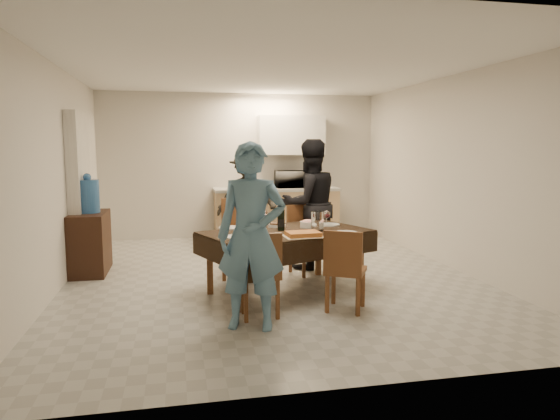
{
  "coord_description": "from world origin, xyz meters",
  "views": [
    {
      "loc": [
        -1.13,
        -6.08,
        1.65
      ],
      "look_at": [
        0.05,
        -0.3,
        0.9
      ],
      "focal_mm": 32.0,
      "sensor_mm": 36.0,
      "label": 1
    }
  ],
  "objects": [
    {
      "name": "wall_front",
      "position": [
        0.0,
        -3.0,
        1.3
      ],
      "size": [
        5.0,
        0.02,
        2.6
      ],
      "primitive_type": "cube",
      "color": "beige",
      "rests_on": "floor"
    },
    {
      "name": "plate_near_right",
      "position": [
        0.65,
        -0.96,
        0.71
      ],
      "size": [
        0.27,
        0.27,
        0.02
      ],
      "primitive_type": "cylinder",
      "color": "white",
      "rests_on": "dining_table"
    },
    {
      "name": "upper_cabinet",
      "position": [
        0.9,
        2.82,
        1.85
      ],
      "size": [
        1.2,
        0.34,
        0.7
      ],
      "primitive_type": "cube",
      "color": "white",
      "rests_on": "wall_back"
    },
    {
      "name": "mushroom_dish",
      "position": [
        0.0,
        -0.38,
        0.72
      ],
      "size": [
        0.19,
        0.19,
        0.03
      ],
      "primitive_type": "cylinder",
      "color": "white",
      "rests_on": "dining_table"
    },
    {
      "name": "plate_near_left",
      "position": [
        -0.55,
        -0.96,
        0.71
      ],
      "size": [
        0.27,
        0.27,
        0.02
      ],
      "primitive_type": "cylinder",
      "color": "white",
      "rests_on": "dining_table"
    },
    {
      "name": "ceiling",
      "position": [
        0.0,
        0.0,
        2.6
      ],
      "size": [
        5.0,
        6.0,
        0.02
      ],
      "primitive_type": "cube",
      "color": "white",
      "rests_on": "wall_back"
    },
    {
      "name": "wine_glass_b",
      "position": [
        0.6,
        -0.41,
        0.8
      ],
      "size": [
        0.08,
        0.08,
        0.19
      ],
      "primitive_type": null,
      "color": "white",
      "rests_on": "dining_table"
    },
    {
      "name": "wine_bottle",
      "position": [
        0.0,
        -0.61,
        0.87
      ],
      "size": [
        0.08,
        0.08,
        0.34
      ],
      "primitive_type": null,
      "color": "black",
      "rests_on": "dining_table"
    },
    {
      "name": "plate_far_left",
      "position": [
        -0.55,
        -0.36,
        0.71
      ],
      "size": [
        0.27,
        0.27,
        0.02
      ],
      "primitive_type": "cylinder",
      "color": "white",
      "rests_on": "dining_table"
    },
    {
      "name": "dining_table",
      "position": [
        0.05,
        -0.66,
        0.67
      ],
      "size": [
        2.06,
        1.64,
        0.7
      ],
      "rotation": [
        0.0,
        0.0,
        0.38
      ],
      "color": "black",
      "rests_on": "floor"
    },
    {
      "name": "kitchen_worktop",
      "position": [
        0.6,
        2.68,
        0.89
      ],
      "size": [
        2.24,
        0.64,
        0.05
      ],
      "primitive_type": "cube",
      "color": "#A9A9A4",
      "rests_on": "kitchen_base_cabinet"
    },
    {
      "name": "wall_back",
      "position": [
        0.0,
        3.0,
        1.3
      ],
      "size": [
        5.0,
        0.02,
        2.6
      ],
      "primitive_type": "cube",
      "color": "beige",
      "rests_on": "floor"
    },
    {
      "name": "person_near",
      "position": [
        -0.5,
        -1.71,
        0.85
      ],
      "size": [
        0.71,
        0.57,
        1.7
      ],
      "primitive_type": "imported",
      "rotation": [
        0.0,
        0.0,
        -0.29
      ],
      "color": "#5682A3",
      "rests_on": "floor"
    },
    {
      "name": "chair_near_left",
      "position": [
        -0.4,
        -1.49,
        0.52
      ],
      "size": [
        0.42,
        0.43,
        0.46
      ],
      "rotation": [
        0.0,
        0.0,
        0.11
      ],
      "color": "brown",
      "rests_on": "floor"
    },
    {
      "name": "microwave",
      "position": [
        0.88,
        2.68,
        1.06
      ],
      "size": [
        0.56,
        0.38,
        0.31
      ],
      "primitive_type": "imported",
      "rotation": [
        0.0,
        0.0,
        3.14
      ],
      "color": "white",
      "rests_on": "kitchen_worktop"
    },
    {
      "name": "console",
      "position": [
        -2.28,
        0.71,
        0.4
      ],
      "size": [
        0.43,
        0.86,
        0.8
      ],
      "primitive_type": "cube",
      "color": "black",
      "rests_on": "floor"
    },
    {
      "name": "chair_far_left",
      "position": [
        -0.4,
        -0.0,
        0.6
      ],
      "size": [
        0.51,
        0.51,
        0.53
      ],
      "rotation": [
        0.0,
        0.0,
        3.0
      ],
      "color": "brown",
      "rests_on": "floor"
    },
    {
      "name": "person_far",
      "position": [
        0.6,
        0.39,
        0.87
      ],
      "size": [
        0.98,
        0.84,
        1.75
      ],
      "primitive_type": "imported",
      "rotation": [
        0.0,
        0.0,
        3.37
      ],
      "color": "black",
      "rests_on": "floor"
    },
    {
      "name": "water_jug",
      "position": [
        -2.28,
        0.71,
        1.01
      ],
      "size": [
        0.29,
        0.29,
        0.43
      ],
      "primitive_type": "cylinder",
      "color": "#3369B1",
      "rests_on": "console"
    },
    {
      "name": "salad_bowl",
      "position": [
        0.35,
        -0.48,
        0.74
      ],
      "size": [
        0.18,
        0.18,
        0.07
      ],
      "primitive_type": "cylinder",
      "color": "white",
      "rests_on": "dining_table"
    },
    {
      "name": "plate_far_right",
      "position": [
        0.65,
        -0.36,
        0.71
      ],
      "size": [
        0.25,
        0.25,
        0.01
      ],
      "primitive_type": "cylinder",
      "color": "white",
      "rests_on": "dining_table"
    },
    {
      "name": "chair_near_right",
      "position": [
        0.5,
        -1.49,
        0.51
      ],
      "size": [
        0.52,
        0.54,
        0.45
      ],
      "rotation": [
        0.0,
        0.0,
        -0.51
      ],
      "color": "brown",
      "rests_on": "floor"
    },
    {
      "name": "wine_glass_c",
      "position": [
        -0.15,
        -0.36,
        0.81
      ],
      "size": [
        0.09,
        0.09,
        0.21
      ],
      "primitive_type": null,
      "color": "white",
      "rests_on": "dining_table"
    },
    {
      "name": "water_pitcher",
      "position": [
        0.4,
        -0.71,
        0.81
      ],
      "size": [
        0.14,
        0.14,
        0.22
      ],
      "primitive_type": "cylinder",
      "color": "white",
      "rests_on": "dining_table"
    },
    {
      "name": "person_kitchen",
      "position": [
        0.01,
        2.23,
        0.79
      ],
      "size": [
        1.02,
        0.59,
        1.58
      ],
      "primitive_type": "imported",
      "color": "black",
      "rests_on": "floor"
    },
    {
      "name": "savoury_tart",
      "position": [
        0.15,
        -1.04,
        0.73
      ],
      "size": [
        0.43,
        0.33,
        0.05
      ],
      "primitive_type": "cube",
      "rotation": [
        0.0,
        0.0,
        0.06
      ],
      "color": "#CC803B",
      "rests_on": "dining_table"
    },
    {
      "name": "chair_far_right",
      "position": [
        0.5,
        0.01,
        0.55
      ],
      "size": [
        0.51,
        0.52,
        0.48
      ],
      "rotation": [
        0.0,
        0.0,
        3.47
      ],
      "color": "brown",
      "rests_on": "floor"
    },
    {
      "name": "kitchen_base_cabinet",
      "position": [
        0.6,
        2.68,
        0.43
      ],
      "size": [
        2.2,
        0.6,
        0.86
      ],
      "primitive_type": "cube",
      "color": "tan",
      "rests_on": "floor"
    },
    {
      "name": "wall_right",
      "position": [
        2.5,
        0.0,
        1.3
      ],
      "size": [
        0.02,
        6.0,
        2.6
      ],
      "primitive_type": "cube",
      "color": "beige",
      "rests_on": "floor"
    },
    {
      "name": "stub_partition",
      "position": [
        -2.42,
        1.2,
        1.05
      ],
      "size": [
        0.15,
        1.4,
        2.1
      ],
      "primitive_type": "cube",
      "color": "silver",
      "rests_on": "floor"
    },
    {
      "name": "wall_left",
      "position": [
        -2.5,
        0.0,
        1.3
      ],
      "size": [
        0.02,
        6.0,
        2.6
      ],
      "primitive_type": "cube",
      "color": "beige",
      "rests_on": "floor"
    },
    {
      "name": "wine_glass_a",
      "position": [
        -0.5,
        -0.91,
        0.8
      ],
      "size": [
        0.09,
        0.09,
        0.19
      ],
      "primitive_type": null,
      "color": "white",
      "rests_on": "dining_table"
    },
    {
      "name": "floor",
      "position": [
        0.0,
        0.0,
        0.0
      ],
      "size": [
        5.0,
        6.0,
        0.02
      ],
      "primitive_type": "cube",
      "color": "#AAAAA5",
      "rests_on": "ground"
    }
  ]
}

